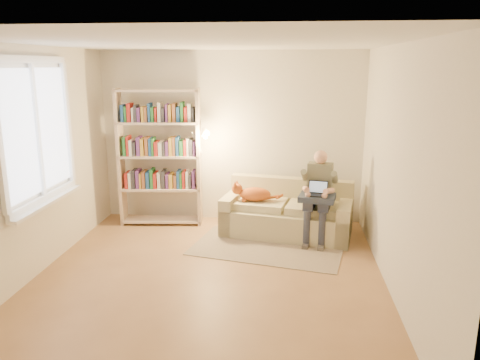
# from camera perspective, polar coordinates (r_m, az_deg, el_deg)

# --- Properties ---
(floor) EXTENTS (4.50, 4.50, 0.00)m
(floor) POSITION_cam_1_polar(r_m,az_deg,el_deg) (5.44, -3.99, -12.15)
(floor) COLOR olive
(floor) RESTS_ON ground
(ceiling) EXTENTS (4.00, 4.50, 0.02)m
(ceiling) POSITION_cam_1_polar(r_m,az_deg,el_deg) (4.90, -4.51, 16.37)
(ceiling) COLOR white
(ceiling) RESTS_ON wall_back
(wall_left) EXTENTS (0.02, 4.50, 2.60)m
(wall_left) POSITION_cam_1_polar(r_m,az_deg,el_deg) (5.71, -24.42, 1.68)
(wall_left) COLOR silver
(wall_left) RESTS_ON floor
(wall_right) EXTENTS (0.02, 4.50, 2.60)m
(wall_right) POSITION_cam_1_polar(r_m,az_deg,el_deg) (5.06, 18.67, 0.77)
(wall_right) COLOR silver
(wall_right) RESTS_ON floor
(wall_back) EXTENTS (4.00, 0.02, 2.60)m
(wall_back) POSITION_cam_1_polar(r_m,az_deg,el_deg) (7.20, -1.09, 5.20)
(wall_back) COLOR silver
(wall_back) RESTS_ON floor
(wall_front) EXTENTS (4.00, 0.02, 2.60)m
(wall_front) POSITION_cam_1_polar(r_m,az_deg,el_deg) (2.92, -12.08, -8.24)
(wall_front) COLOR silver
(wall_front) RESTS_ON floor
(window) EXTENTS (0.12, 1.52, 1.69)m
(window) POSITION_cam_1_polar(r_m,az_deg,el_deg) (5.84, -23.07, 2.81)
(window) COLOR white
(window) RESTS_ON wall_left
(sofa) EXTENTS (1.93, 1.13, 0.77)m
(sofa) POSITION_cam_1_polar(r_m,az_deg,el_deg) (6.78, 5.77, -4.27)
(sofa) COLOR #BCB185
(sofa) RESTS_ON floor
(person) EXTENTS (0.42, 0.59, 1.26)m
(person) POSITION_cam_1_polar(r_m,az_deg,el_deg) (6.46, 9.54, -1.31)
(person) COLOR slate
(person) RESTS_ON sofa
(cat) EXTENTS (0.69, 0.31, 0.25)m
(cat) POSITION_cam_1_polar(r_m,az_deg,el_deg) (6.68, 1.92, -1.67)
(cat) COLOR orange
(cat) RESTS_ON sofa
(blanket) EXTENTS (0.53, 0.47, 0.08)m
(blanket) POSITION_cam_1_polar(r_m,az_deg,el_deg) (6.38, 8.77, -2.07)
(blanket) COLOR #252E41
(blanket) RESTS_ON person
(laptop) EXTENTS (0.29, 0.27, 0.22)m
(laptop) POSITION_cam_1_polar(r_m,az_deg,el_deg) (6.37, 8.81, -1.31)
(laptop) COLOR black
(laptop) RESTS_ON blanket
(bookshelf) EXTENTS (1.39, 0.42, 2.06)m
(bookshelf) POSITION_cam_1_polar(r_m,az_deg,el_deg) (7.09, -9.75, 3.53)
(bookshelf) COLOR beige
(bookshelf) RESTS_ON floor
(rug) EXTENTS (2.16, 1.54, 0.01)m
(rug) POSITION_cam_1_polar(r_m,az_deg,el_deg) (6.34, 3.40, -8.19)
(rug) COLOR gray
(rug) RESTS_ON floor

